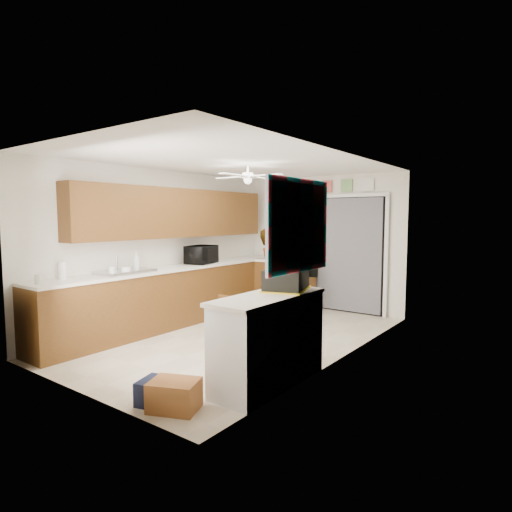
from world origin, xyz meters
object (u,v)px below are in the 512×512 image
Objects in this scene: suitcase at (286,279)px; cardboard_box at (174,395)px; microwave at (201,255)px; paper_towel_roll at (62,271)px; navy_crate at (160,392)px; dog at (260,331)px; soap_bottle at (136,261)px; man at (271,276)px; cup at (126,271)px.

cardboard_box is (-0.31, -1.37, -0.92)m from suitcase.
paper_towel_roll is (-0.11, -2.43, -0.04)m from microwave.
navy_crate is at bearing -128.09° from suitcase.
suitcase is 1.06× the size of dog.
paper_towel_roll is at bearing -88.93° from soap_bottle.
microwave is 1.51× the size of navy_crate.
microwave is at bearing 129.66° from cardboard_box.
microwave reaches higher than navy_crate.
paper_towel_roll reaches higher than dog.
man is 1.39m from dog.
soap_bottle is at bearing 146.15° from navy_crate.
microwave is 1.29× the size of cardboard_box.
navy_crate is 2.07m from dog.
paper_towel_roll is 3.13m from man.
microwave is 1.92× the size of soap_bottle.
navy_crate is at bearing -97.55° from dog.
suitcase is (2.59, -1.38, -0.04)m from microwave.
cup is 0.57× the size of paper_towel_roll.
cardboard_box is (2.28, -2.75, -0.96)m from microwave.
soap_bottle is at bearing 159.46° from microwave.
soap_bottle is at bearing 148.37° from cardboard_box.
microwave is 2.09m from dog.
navy_crate is (1.96, -1.11, -0.88)m from cup.
soap_bottle is 2.73m from suitcase.
soap_bottle is 1.17m from paper_towel_roll.
man is (1.04, 2.06, -0.22)m from cup.
paper_towel_roll is at bearing -176.40° from suitcase.
man is (1.17, 0.41, -0.32)m from microwave.
suitcase is at bearing -55.49° from dog.
cup is 2.04m from dog.
dog is (1.89, 0.56, -0.89)m from soap_bottle.
cardboard_box reaches higher than navy_crate.
dog is at bearing 99.09° from navy_crate.
soap_bottle is 0.54× the size of suitcase.
cardboard_box is at bearing 0.00° from navy_crate.
navy_crate is (2.08, -2.75, -0.98)m from microwave.
navy_crate is (2.22, -1.49, -0.97)m from soap_bottle.
cup is at bearing 150.52° from navy_crate.
paper_towel_roll and suitcase have the same top height.
microwave is 2.94m from suitcase.
soap_bottle reaches higher than suitcase.
man is at bearing 65.75° from paper_towel_roll.
microwave is 2.42× the size of paper_towel_roll.
navy_crate is at bearing 177.04° from man.
paper_towel_roll is at bearing -153.87° from dog.
man is at bearing 109.37° from cardboard_box.
dog reaches higher than navy_crate.
suitcase is 1.74m from navy_crate.
microwave reaches higher than cup.
cup reaches higher than navy_crate.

